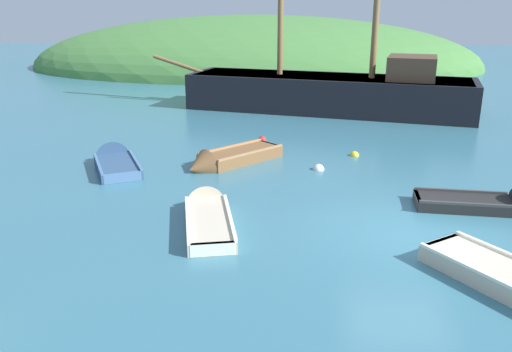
{
  "coord_description": "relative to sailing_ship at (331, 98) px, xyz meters",
  "views": [
    {
      "loc": [
        -2.72,
        -11.79,
        5.29
      ],
      "look_at": [
        -3.81,
        3.07,
        0.37
      ],
      "focal_mm": 37.04,
      "sensor_mm": 36.0,
      "label": 1
    }
  ],
  "objects": [
    {
      "name": "ground_plane",
      "position": [
        0.88,
        -14.97,
        -0.66
      ],
      "size": [
        120.0,
        120.0,
        0.0
      ],
      "primitive_type": "plane",
      "color": "teal"
    },
    {
      "name": "shore_hill",
      "position": [
        -5.34,
        19.58,
        -0.66
      ],
      "size": [
        38.25,
        23.34,
        8.6
      ],
      "primitive_type": "ellipsoid",
      "color": "#477F3D",
      "rests_on": "ground"
    },
    {
      "name": "sailing_ship",
      "position": [
        0.0,
        0.0,
        0.0
      ],
      "size": [
        16.78,
        6.78,
        11.42
      ],
      "rotation": [
        0.0,
        0.0,
        2.9
      ],
      "color": "black",
      "rests_on": "ground"
    },
    {
      "name": "rowboat_near_dock",
      "position": [
        -3.98,
        -14.43,
        -0.56
      ],
      "size": [
        1.83,
        3.77,
        1.05
      ],
      "rotation": [
        0.0,
        0.0,
        1.79
      ],
      "color": "beige",
      "rests_on": "ground"
    },
    {
      "name": "rowboat_far",
      "position": [
        3.33,
        -13.18,
        -0.58
      ],
      "size": [
        3.24,
        1.35,
        1.05
      ],
      "rotation": [
        0.0,
        0.0,
        6.2
      ],
      "color": "black",
      "rests_on": "ground"
    },
    {
      "name": "rowboat_center",
      "position": [
        -7.85,
        -10.07,
        -0.57
      ],
      "size": [
        2.47,
        3.35,
        1.21
      ],
      "rotation": [
        0.0,
        0.0,
        2.02
      ],
      "color": "#335175",
      "rests_on": "ground"
    },
    {
      "name": "rowboat_outer_right",
      "position": [
        -4.06,
        -9.56,
        -0.52
      ],
      "size": [
        3.37,
        3.49,
        1.11
      ],
      "rotation": [
        0.0,
        0.0,
        3.96
      ],
      "color": "brown",
      "rests_on": "ground"
    },
    {
      "name": "buoy_yellow",
      "position": [
        0.37,
        -8.17,
        -0.66
      ],
      "size": [
        0.33,
        0.33,
        0.33
      ],
      "primitive_type": "sphere",
      "color": "yellow",
      "rests_on": "ground"
    },
    {
      "name": "buoy_white",
      "position": [
        -0.99,
        -9.97,
        -0.66
      ],
      "size": [
        0.38,
        0.38,
        0.38
      ],
      "primitive_type": "sphere",
      "color": "white",
      "rests_on": "ground"
    },
    {
      "name": "buoy_red",
      "position": [
        -3.1,
        -6.16,
        -0.66
      ],
      "size": [
        0.33,
        0.33,
        0.33
      ],
      "primitive_type": "sphere",
      "color": "red",
      "rests_on": "ground"
    }
  ]
}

